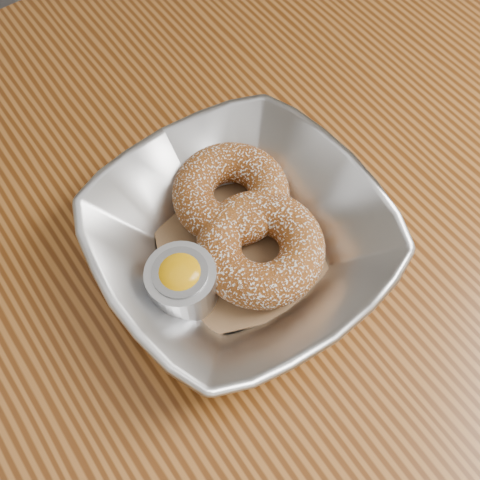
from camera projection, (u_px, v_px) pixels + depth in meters
ground_plane at (228, 404)px, 1.19m from camera, size 4.00×4.00×0.00m
table at (217, 274)px, 0.61m from camera, size 1.20×0.80×0.75m
serving_bowl at (240, 240)px, 0.49m from camera, size 0.25×0.25×0.06m
parchment at (240, 251)px, 0.51m from camera, size 0.19×0.19×0.00m
donut_back at (231, 193)px, 0.51m from camera, size 0.11×0.11×0.04m
donut_front at (260, 248)px, 0.48m from camera, size 0.13×0.13×0.04m
ramekin at (182, 282)px, 0.47m from camera, size 0.06×0.06×0.05m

